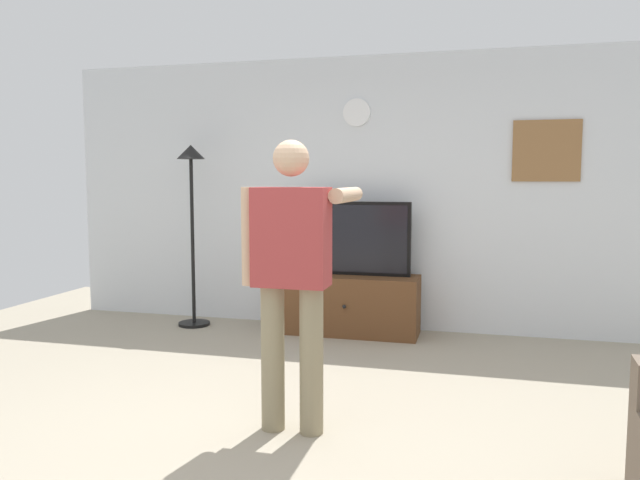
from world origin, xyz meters
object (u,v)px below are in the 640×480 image
Objects in this scene: wall_clock at (357,113)px; floor_lamp at (192,197)px; television at (351,238)px; framed_picture at (546,151)px; tv_stand at (350,304)px; person_standing_nearer_lamp at (292,268)px.

floor_lamp is at bearing -167.17° from wall_clock.
framed_picture reaches higher than television.
television is 1.93× the size of framed_picture.
wall_clock is 0.15× the size of floor_lamp.
tv_stand is at bearing -90.00° from television.
tv_stand is at bearing 2.76° from floor_lamp.
tv_stand is at bearing -90.00° from wall_clock.
wall_clock is at bearing 93.33° from person_standing_nearer_lamp.
wall_clock is at bearing 12.83° from floor_lamp.
wall_clock is (0.00, 0.24, 1.22)m from television.
framed_picture is at bearing 7.97° from television.
floor_lamp reaches higher than person_standing_nearer_lamp.
framed_picture is at bearing 0.16° from wall_clock.
wall_clock reaches higher than person_standing_nearer_lamp.
television is at bearing -90.00° from wall_clock.
floor_lamp is (-3.39, -0.37, -0.44)m from framed_picture.
person_standing_nearer_lamp is (-1.62, -2.65, -0.77)m from framed_picture.
wall_clock is at bearing 90.00° from television.
tv_stand is 1.15× the size of television.
television is 0.63× the size of floor_lamp.
floor_lamp is (-1.62, -0.37, -0.83)m from wall_clock.
person_standing_nearer_lamp reaches higher than television.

